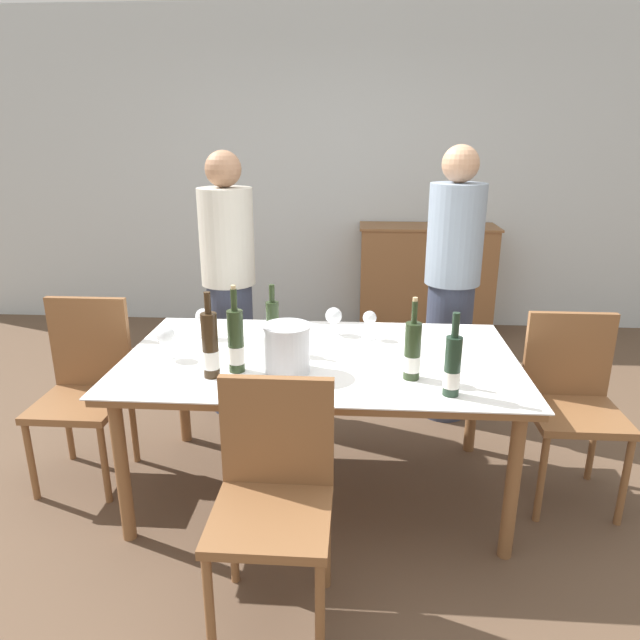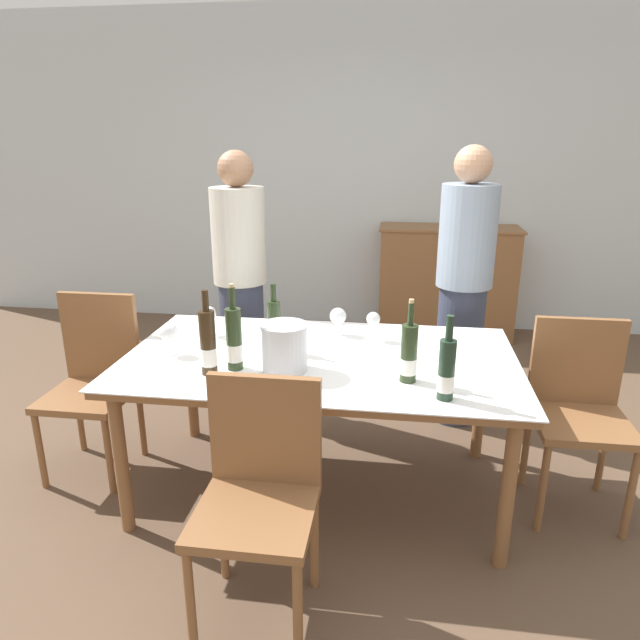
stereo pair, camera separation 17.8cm
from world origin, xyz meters
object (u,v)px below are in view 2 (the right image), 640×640
Objects in this scene: chair_left_end at (95,373)px; person_host at (241,285)px; wine_bottle_3 at (208,344)px; chair_right_end at (578,402)px; wine_glass_3 at (338,317)px; wine_glass_0 at (169,333)px; chair_near_front at (260,484)px; wine_glass_2 at (373,320)px; wine_bottle_4 at (409,355)px; wine_bottle_0 at (274,327)px; sideboard_cabinet at (446,282)px; dining_table at (320,368)px; wine_glass_1 at (209,315)px; ice_bucket at (284,346)px; person_guest_left at (463,290)px; wine_bottle_1 at (234,340)px; wine_bottle_2 at (447,370)px.

chair_left_end is 1.02m from person_host.
chair_right_end is at bearing 12.04° from wine_bottle_3.
wine_glass_0 is at bearing -152.26° from wine_glass_3.
wine_glass_3 is at bearing 81.50° from chair_near_front.
wine_glass_2 is (0.95, 0.34, -0.00)m from wine_glass_0.
chair_near_front is 0.96× the size of chair_left_end.
wine_glass_3 is 0.87m from person_host.
wine_bottle_4 is 0.66m from wine_glass_3.
wine_bottle_0 is 2.31× the size of wine_glass_3.
sideboard_cabinet reaches higher than wine_glass_0.
wine_bottle_3 reaches higher than dining_table.
wine_bottle_4 reaches higher than wine_glass_2.
sideboard_cabinet is 2.70m from wine_glass_1.
chair_right_end is 1.01× the size of chair_near_front.
wine_glass_0 is (-0.26, 0.19, -0.03)m from wine_bottle_3.
ice_bucket is 1.46× the size of wine_glass_2.
dining_table is 0.30m from wine_bottle_0.
wine_bottle_0 is at bearing -24.07° from wine_glass_1.
wine_bottle_3 is (-0.22, -0.32, 0.02)m from wine_bottle_0.
dining_table is 1.23m from chair_left_end.
sideboard_cabinet is at bearing 71.73° from wine_glass_3.
wine_glass_1 is 0.09× the size of person_guest_left.
wine_bottle_1 is 0.24× the size of person_host.
wine_bottle_2 reaches higher than wine_glass_2.
dining_table is at bearing 6.23° from wine_glass_0.
wine_bottle_3 is 2.47× the size of wine_glass_1.
wine_glass_3 is (0.05, 0.32, 0.16)m from dining_table.
ice_bucket is at bearing -128.91° from person_guest_left.
wine_bottle_4 is 1.12m from wine_glass_1.
person_guest_left is (1.45, 0.97, 0.01)m from wine_glass_0.
chair_near_front is 0.54× the size of person_guest_left.
wine_bottle_0 is 0.92× the size of wine_bottle_4.
chair_right_end is at bearing 35.23° from wine_bottle_2.
wine_bottle_3 is at bearing -167.96° from chair_right_end.
wine_glass_1 is 0.85m from wine_glass_2.
chair_left_end is at bearing -169.61° from wine_glass_3.
chair_near_front is (-0.16, -1.08, -0.30)m from wine_glass_3.
wine_glass_0 is at bearing -175.23° from chair_right_end.
ice_bucket reaches higher than chair_right_end.
wine_glass_1 is at bearing -177.43° from wine_glass_2.
chair_right_end is at bearing 21.29° from wine_bottle_4.
wine_bottle_3 reaches higher than wine_bottle_2.
dining_table is at bearing -12.66° from wine_bottle_0.
wine_glass_3 is (-0.51, 0.71, -0.03)m from wine_bottle_2.
person_guest_left is at bearing 26.04° from wine_glass_1.
wine_bottle_2 is at bearing -29.03° from wine_bottle_0.
wine_glass_1 is 1.07× the size of wine_glass_3.
person_host reaches higher than wine_bottle_3.
ice_bucket is 0.22m from wine_bottle_1.
wine_bottle_0 is at bearing 167.34° from dining_table.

